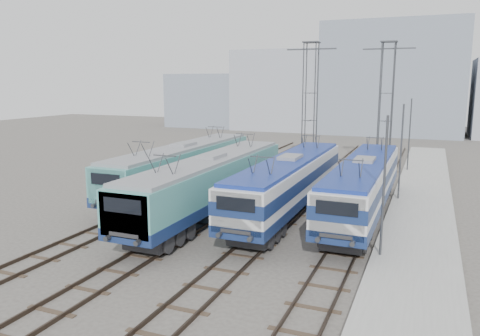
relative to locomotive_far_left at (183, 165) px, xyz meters
name	(u,v)px	position (x,y,z in m)	size (l,w,h in m)	color
ground	(202,250)	(6.75, -10.14, -2.30)	(160.00, 160.00, 0.00)	#514C47
platform	(419,226)	(16.95, -2.14, -2.15)	(4.00, 70.00, 0.30)	#9E9E99
locomotive_far_left	(183,165)	(0.00, 0.00, 0.00)	(2.93, 18.49, 3.48)	navy
locomotive_center_left	(210,181)	(4.50, -4.47, 0.01)	(2.94, 18.59, 3.50)	navy
locomotive_center_right	(289,180)	(9.00, -2.20, 0.00)	(2.85, 17.99, 3.38)	navy
locomotive_far_right	(363,183)	(13.50, -1.13, -0.03)	(2.81, 17.78, 3.34)	navy
catenary_tower_west	(310,103)	(6.75, 11.86, 4.34)	(4.50, 1.20, 12.00)	#3F4247
catenary_tower_east	(386,103)	(13.25, 13.86, 4.34)	(4.50, 1.20, 12.00)	#3F4247
mast_front	(384,190)	(15.35, -8.14, 1.20)	(0.12, 0.12, 7.00)	#3F4247
mast_mid	(401,154)	(15.35, 3.86, 1.20)	(0.12, 0.12, 7.00)	#3F4247
mast_rear	(409,136)	(15.35, 15.86, 1.20)	(0.12, 0.12, 7.00)	#3F4247
building_west	(288,90)	(-7.25, 51.86, 4.70)	(18.00, 12.00, 14.00)	#9A9FAB
building_center	(393,79)	(10.75, 51.86, 6.70)	(22.00, 14.00, 18.00)	gray
building_far_west	(208,100)	(-23.25, 51.86, 2.70)	(14.00, 10.00, 10.00)	gray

